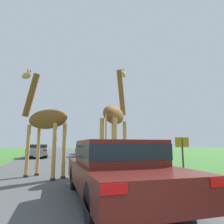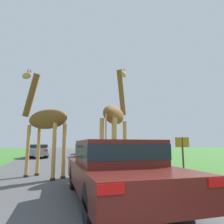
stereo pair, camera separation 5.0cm
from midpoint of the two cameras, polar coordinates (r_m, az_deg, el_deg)
name	(u,v)px [view 2 (the right image)]	position (r m, az deg, el deg)	size (l,w,h in m)	color
road	(60,153)	(30.48, -14.49, -11.38)	(7.95, 120.00, 0.00)	#4C4C4F
giraffe_near_road	(115,118)	(9.13, 1.05, -1.79)	(2.10, 2.68, 5.38)	tan
giraffe_companion	(44,119)	(8.61, -18.57, -1.99)	(2.26, 2.32, 4.70)	tan
car_lead_maroon	(116,167)	(5.00, 1.39, -15.37)	(1.92, 4.71, 1.37)	#561914
car_queue_right	(84,149)	(27.37, -7.83, -10.42)	(1.80, 4.62, 1.28)	maroon
car_queue_left	(102,151)	(14.62, -2.77, -11.19)	(1.71, 4.66, 1.50)	black
car_far_ahead	(88,149)	(21.87, -6.83, -10.54)	(1.92, 4.00, 1.43)	#144C28
car_verge_right	(39,150)	(21.34, -20.10, -10.23)	(1.84, 4.39, 1.31)	gray
sign_post	(183,148)	(9.68, 19.64, -9.69)	(0.70, 0.08, 1.60)	#4C3823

